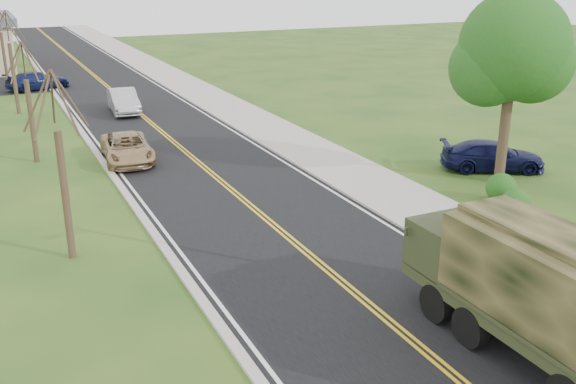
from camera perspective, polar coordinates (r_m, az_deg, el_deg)
ground at (r=16.10m, az=13.46°, el=-14.77°), size 160.00×160.00×0.00m
road at (r=51.65m, az=-15.45°, el=8.75°), size 8.00×120.00×0.01m
curb_right at (r=52.51m, az=-10.96°, el=9.32°), size 0.30×120.00×0.12m
sidewalk_right at (r=52.97m, az=-9.11°, el=9.50°), size 3.20×120.00×0.10m
curb_left at (r=51.10m, az=-20.06°, el=8.23°), size 0.30×120.00×0.10m
leafy_tree at (r=28.46m, az=19.37°, el=11.43°), size 4.83×4.50×8.10m
bare_tree_a at (r=21.14m, az=-19.34°, el=0.98°), size 1.93×2.26×6.08m
bare_tree_b at (r=32.79m, az=-21.94°, el=6.67°), size 1.83×2.14×5.73m
bare_tree_c at (r=44.57m, az=-23.26°, el=9.92°), size 2.04×2.39×6.42m
bare_tree_d at (r=56.50m, az=-23.96°, el=11.29°), size 1.88×2.20×5.91m
military_truck at (r=16.25m, az=20.84°, el=-7.44°), size 2.38×6.72×3.35m
suv_champagne at (r=31.93m, az=-14.12°, el=3.81°), size 2.57×4.91×1.32m
sedan_silver at (r=42.92m, az=-14.41°, el=7.82°), size 1.92×4.71×1.52m
pickup_navy at (r=31.03m, az=17.72°, el=3.07°), size 5.01×3.86×1.35m
utility_box_near at (r=22.08m, az=23.58°, el=-4.70°), size 0.69×0.62×0.80m
lot_car_navy at (r=53.41m, az=-21.36°, el=9.21°), size 5.10×3.28×1.37m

